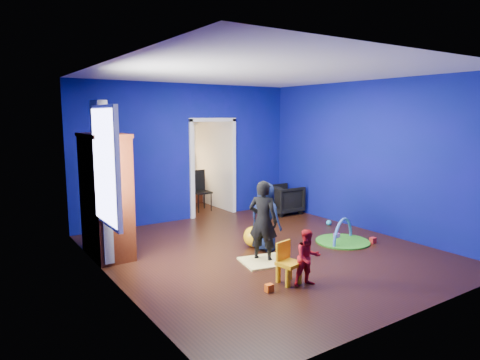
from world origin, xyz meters
TOP-DOWN VIEW (x-y plane):
  - floor at (0.00, 0.00)m, footprint 5.00×5.50m
  - ceiling at (0.00, 0.00)m, footprint 5.00×5.50m
  - wall_back at (0.00, 2.75)m, footprint 5.00×0.02m
  - wall_front at (0.00, -2.75)m, footprint 5.00×0.02m
  - wall_left at (-2.50, 0.00)m, footprint 0.02×5.50m
  - wall_right at (2.50, 0.00)m, footprint 0.02×5.50m
  - alcove at (0.60, 3.62)m, footprint 1.00×1.75m
  - armchair at (2.05, 2.00)m, footprint 0.74×0.72m
  - child_black at (-0.30, -0.33)m, footprint 0.51×0.55m
  - child_navy at (0.04, 0.06)m, footprint 0.54×0.65m
  - toddler_red at (-0.40, -1.45)m, footprint 0.42×0.36m
  - vase at (-2.22, 0.97)m, footprint 0.26×0.26m
  - potted_plant at (-2.22, 1.49)m, footprint 0.28×0.28m
  - tv_armoire at (-2.22, 1.27)m, footprint 0.58×1.14m
  - crt_tv at (-2.18, 1.27)m, footprint 0.46×0.70m
  - yellow_blanket at (-0.30, -0.43)m, footprint 0.86×0.74m
  - hopper_ball at (-0.01, 0.31)m, footprint 0.36×0.36m
  - kid_chair at (-0.55, -1.25)m, footprint 0.33×0.33m
  - play_mat at (1.46, -0.35)m, footprint 0.95×0.95m
  - toy_arch at (1.46, -0.35)m, footprint 0.81×0.36m
  - window_left at (-2.48, 0.35)m, footprint 0.03×0.95m
  - curtain at (-2.37, 0.90)m, footprint 0.14×0.42m
  - doorway at (0.60, 2.75)m, footprint 1.16×0.10m
  - study_desk at (0.60, 4.26)m, footprint 0.88×0.44m
  - desk_monitor at (0.60, 4.38)m, footprint 0.40×0.05m
  - desk_lamp at (0.32, 4.32)m, footprint 0.14×0.14m
  - folding_chair at (0.60, 3.30)m, footprint 0.40×0.40m
  - book_shelf at (0.60, 4.37)m, footprint 0.88×0.24m
  - toy_0 at (1.87, -0.68)m, footprint 0.10×0.08m
  - toy_1 at (2.12, 0.64)m, footprint 0.11×0.11m
  - toy_2 at (-0.95, -1.34)m, footprint 0.10×0.08m
  - toy_3 at (0.61, 0.60)m, footprint 0.11×0.11m
  - toy_4 at (1.54, -0.13)m, footprint 0.10×0.08m

SIDE VIEW (x-z plane):
  - floor at x=0.00m, z-range -0.01..0.01m
  - play_mat at x=1.46m, z-range 0.00..0.03m
  - yellow_blanket at x=-0.30m, z-range 0.00..0.03m
  - toy_arch at x=1.46m, z-range -0.40..0.44m
  - toy_0 at x=1.87m, z-range 0.00..0.10m
  - toy_2 at x=-0.95m, z-range 0.00..0.10m
  - toy_4 at x=1.54m, z-range 0.00..0.10m
  - toy_1 at x=2.12m, z-range 0.00..0.11m
  - toy_3 at x=0.61m, z-range 0.00..0.11m
  - hopper_ball at x=-0.01m, z-range 0.00..0.36m
  - kid_chair at x=-0.55m, z-range 0.00..0.50m
  - armchair at x=2.05m, z-range 0.00..0.66m
  - study_desk at x=0.60m, z-range 0.00..0.75m
  - toddler_red at x=-0.40m, z-range 0.00..0.76m
  - folding_chair at x=0.60m, z-range 0.00..0.92m
  - child_navy at x=0.04m, z-range 0.00..1.14m
  - child_black at x=-0.30m, z-range 0.00..1.26m
  - desk_lamp at x=0.32m, z-range 0.86..1.00m
  - desk_monitor at x=0.60m, z-range 0.79..1.11m
  - tv_armoire at x=-2.22m, z-range 0.00..1.96m
  - crt_tv at x=-2.18m, z-range 0.75..1.29m
  - doorway at x=0.60m, z-range 0.00..2.10m
  - alcove at x=0.60m, z-range 0.00..2.50m
  - curtain at x=-2.37m, z-range 0.05..2.45m
  - wall_back at x=0.00m, z-range 0.00..2.90m
  - wall_front at x=0.00m, z-range 0.00..2.90m
  - wall_left at x=-2.50m, z-range 0.00..2.90m
  - wall_right at x=2.50m, z-range 0.00..2.90m
  - window_left at x=-2.48m, z-range 0.77..2.33m
  - book_shelf at x=0.60m, z-range 2.00..2.04m
  - vase at x=-2.22m, z-range 1.96..2.17m
  - potted_plant at x=-2.22m, z-range 1.96..2.35m
  - ceiling at x=0.00m, z-range 2.90..2.90m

